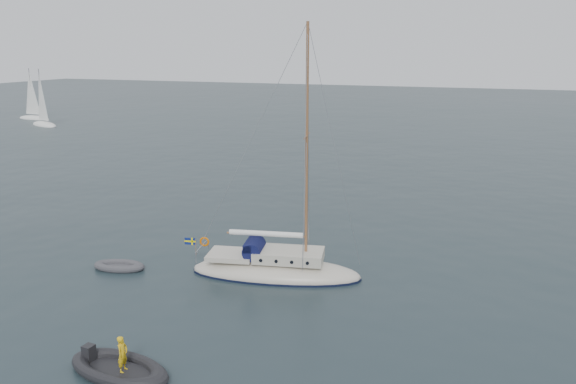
% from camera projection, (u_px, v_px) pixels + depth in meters
% --- Properties ---
extents(ground, '(300.00, 300.00, 0.00)m').
position_uv_depth(ground, '(338.00, 287.00, 27.62)').
color(ground, black).
rests_on(ground, ground).
extents(sailboat, '(9.26, 2.77, 13.18)m').
position_uv_depth(sailboat, '(276.00, 257.00, 28.75)').
color(sailboat, beige).
rests_on(sailboat, ground).
extents(dinghy, '(2.81, 1.27, 0.40)m').
position_uv_depth(dinghy, '(119.00, 266.00, 29.77)').
color(dinghy, '#47464B').
rests_on(dinghy, ground).
extents(rib, '(4.19, 1.90, 1.58)m').
position_uv_depth(rib, '(119.00, 368.00, 20.15)').
color(rib, black).
rests_on(rib, ground).
extents(distant_yacht_a, '(6.57, 3.51, 8.71)m').
position_uv_depth(distant_yacht_a, '(31.00, 96.00, 91.67)').
color(distant_yacht_a, white).
rests_on(distant_yacht_a, ground).
extents(distant_yacht_c, '(6.73, 3.59, 8.91)m').
position_uv_depth(distant_yacht_c, '(41.00, 100.00, 83.99)').
color(distant_yacht_c, white).
rests_on(distant_yacht_c, ground).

